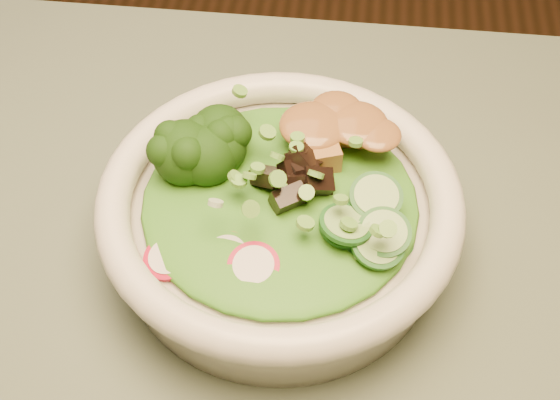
# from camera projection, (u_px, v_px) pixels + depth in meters

# --- Properties ---
(salad_bowl) EXTENTS (0.25, 0.25, 0.07)m
(salad_bowl) POSITION_uv_depth(u_px,v_px,m) (280.00, 217.00, 0.54)
(salad_bowl) COLOR silver
(salad_bowl) RESTS_ON dining_table
(lettuce_bed) EXTENTS (0.19, 0.19, 0.02)m
(lettuce_bed) POSITION_uv_depth(u_px,v_px,m) (280.00, 199.00, 0.53)
(lettuce_bed) COLOR #1E6815
(lettuce_bed) RESTS_ON salad_bowl
(broccoli_florets) EXTENTS (0.09, 0.08, 0.04)m
(broccoli_florets) POSITION_uv_depth(u_px,v_px,m) (211.00, 149.00, 0.54)
(broccoli_florets) COLOR black
(broccoli_florets) RESTS_ON salad_bowl
(radish_slices) EXTENTS (0.11, 0.06, 0.02)m
(radish_slices) POSITION_uv_depth(u_px,v_px,m) (225.00, 257.00, 0.49)
(radish_slices) COLOR #A40C28
(radish_slices) RESTS_ON salad_bowl
(cucumber_slices) EXTENTS (0.08, 0.08, 0.03)m
(cucumber_slices) POSITION_uv_depth(u_px,v_px,m) (355.00, 233.00, 0.49)
(cucumber_slices) COLOR #7EA75D
(cucumber_slices) RESTS_ON salad_bowl
(mushroom_heap) EXTENTS (0.08, 0.08, 0.04)m
(mushroom_heap) POSITION_uv_depth(u_px,v_px,m) (290.00, 177.00, 0.52)
(mushroom_heap) COLOR black
(mushroom_heap) RESTS_ON salad_bowl
(tofu_cubes) EXTENTS (0.09, 0.08, 0.03)m
(tofu_cubes) POSITION_uv_depth(u_px,v_px,m) (331.00, 139.00, 0.55)
(tofu_cubes) COLOR olive
(tofu_cubes) RESTS_ON salad_bowl
(peanut_sauce) EXTENTS (0.06, 0.05, 0.01)m
(peanut_sauce) POSITION_uv_depth(u_px,v_px,m) (332.00, 127.00, 0.54)
(peanut_sauce) COLOR brown
(peanut_sauce) RESTS_ON tofu_cubes
(scallion_garnish) EXTENTS (0.18, 0.18, 0.02)m
(scallion_garnish) POSITION_uv_depth(u_px,v_px,m) (280.00, 178.00, 0.51)
(scallion_garnish) COLOR #609D37
(scallion_garnish) RESTS_ON salad_bowl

